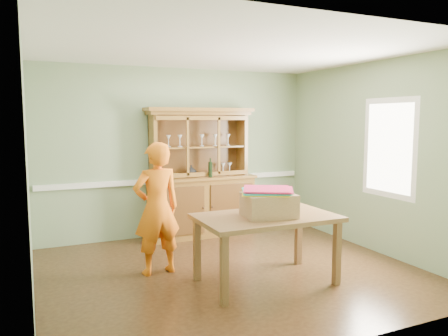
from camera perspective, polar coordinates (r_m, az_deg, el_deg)
name	(u,v)px	position (r m, az deg, el deg)	size (l,w,h in m)	color
floor	(230,271)	(5.60, 0.85, -13.32)	(4.50, 4.50, 0.00)	#4E3219
ceiling	(231,50)	(5.33, 0.90, 15.16)	(4.50, 4.50, 0.00)	white
wall_back	(179,152)	(7.15, -5.93, 2.05)	(4.50, 4.50, 0.00)	gray
wall_left	(28,173)	(4.80, -24.24, -0.61)	(4.00, 4.00, 0.00)	gray
wall_right	(374,157)	(6.57, 18.96, 1.35)	(4.00, 4.00, 0.00)	gray
wall_front	(337,187)	(3.60, 14.50, -2.41)	(4.50, 4.50, 0.00)	gray
chair_rail	(180,180)	(7.17, -5.83, -1.55)	(4.41, 0.05, 0.08)	white
framed_map	(29,151)	(5.08, -24.12, 2.02)	(0.03, 0.60, 0.46)	#331F14
window_panel	(389,148)	(6.33, 20.72, 2.47)	(0.03, 0.96, 1.36)	white
china_hutch	(201,191)	(7.10, -3.07, -3.01)	(1.76, 0.58, 2.07)	olive
dining_table	(266,223)	(5.07, 5.55, -7.21)	(1.58, 0.95, 0.79)	brown
cardboard_box	(269,205)	(4.98, 5.86, -4.84)	(0.56, 0.45, 0.26)	#A07B52
kite_stack	(267,191)	(4.99, 5.62, -2.97)	(0.69, 0.69, 0.05)	yellow
person	(157,208)	(5.39, -8.77, -5.24)	(0.59, 0.39, 1.62)	orange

